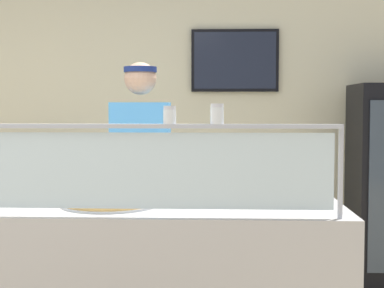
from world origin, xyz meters
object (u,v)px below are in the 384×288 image
(pepper_flake_shaker, at_px, (217,115))
(pizza_tray, at_px, (110,203))
(worker_figure, at_px, (141,178))
(pizza_box_stack, at_px, (1,173))
(parmesan_shaker, at_px, (170,116))
(pizza_server, at_px, (104,199))

(pepper_flake_shaker, bearing_deg, pizza_tray, 151.34)
(pizza_tray, xyz_separation_m, worker_figure, (0.07, 0.75, 0.04))
(pepper_flake_shaker, bearing_deg, worker_figure, 115.01)
(worker_figure, distance_m, pizza_box_stack, 1.61)
(pizza_tray, bearing_deg, pizza_box_stack, 125.56)
(worker_figure, bearing_deg, pizza_box_stack, 143.35)
(parmesan_shaker, height_order, pepper_flake_shaker, pepper_flake_shaker)
(parmesan_shaker, xyz_separation_m, pepper_flake_shaker, (0.22, -0.00, 0.00))
(pizza_tray, xyz_separation_m, parmesan_shaker, (0.34, -0.31, 0.46))
(pizza_tray, height_order, worker_figure, worker_figure)
(parmesan_shaker, bearing_deg, worker_figure, 104.42)
(pizza_box_stack, bearing_deg, pizza_tray, -54.44)
(pizza_tray, distance_m, worker_figure, 0.75)
(worker_figure, xyz_separation_m, pizza_box_stack, (-1.29, 0.96, -0.08))
(pepper_flake_shaker, bearing_deg, pizza_server, 154.11)
(worker_figure, bearing_deg, pepper_flake_shaker, -64.99)
(pepper_flake_shaker, height_order, worker_figure, worker_figure)
(pizza_tray, xyz_separation_m, pepper_flake_shaker, (0.56, -0.31, 0.46))
(pizza_tray, bearing_deg, pepper_flake_shaker, -28.66)
(pizza_tray, height_order, pepper_flake_shaker, pepper_flake_shaker)
(pizza_tray, height_order, pizza_server, pizza_server)
(pizza_server, height_order, pepper_flake_shaker, pepper_flake_shaker)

